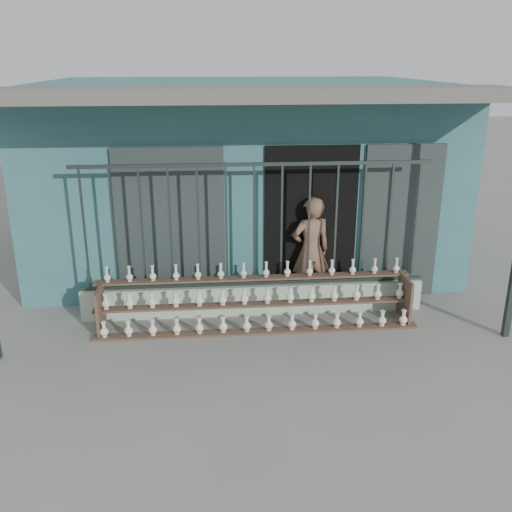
{
  "coord_description": "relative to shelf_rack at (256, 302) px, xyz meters",
  "views": [
    {
      "loc": [
        -0.67,
        -6.41,
        3.59
      ],
      "look_at": [
        0.0,
        1.0,
        1.0
      ],
      "focal_mm": 40.0,
      "sensor_mm": 36.0,
      "label": 1
    }
  ],
  "objects": [
    {
      "name": "ground",
      "position": [
        0.01,
        -0.88,
        -0.36
      ],
      "size": [
        60.0,
        60.0,
        0.0
      ],
      "primitive_type": "plane",
      "color": "slate"
    },
    {
      "name": "parapet_wall",
      "position": [
        0.01,
        0.42,
        -0.14
      ],
      "size": [
        5.0,
        0.2,
        0.45
      ],
      "primitive_type": "cube",
      "color": "#AECBAE",
      "rests_on": "ground"
    },
    {
      "name": "shelf_rack",
      "position": [
        0.0,
        0.0,
        0.0
      ],
      "size": [
        4.5,
        0.68,
        0.85
      ],
      "color": "brown",
      "rests_on": "ground"
    },
    {
      "name": "security_fence",
      "position": [
        0.01,
        0.42,
        0.98
      ],
      "size": [
        5.0,
        0.04,
        1.8
      ],
      "color": "#283330",
      "rests_on": "parapet_wall"
    },
    {
      "name": "elderly_woman",
      "position": [
        0.9,
        0.75,
        0.47
      ],
      "size": [
        0.68,
        0.53,
        1.67
      ],
      "primitive_type": "imported",
      "rotation": [
        0.0,
        0.0,
        3.36
      ],
      "color": "brown",
      "rests_on": "ground"
    },
    {
      "name": "workshop_building",
      "position": [
        0.01,
        3.35,
        1.26
      ],
      "size": [
        7.4,
        6.6,
        3.21
      ],
      "color": "#306367",
      "rests_on": "ground"
    }
  ]
}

